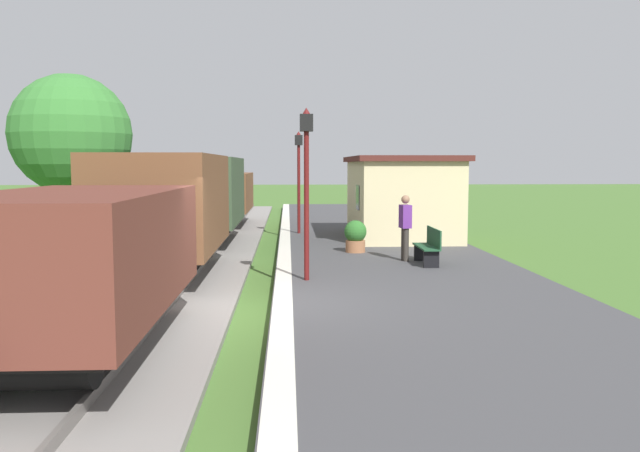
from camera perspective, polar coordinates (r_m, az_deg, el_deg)
name	(u,v)px	position (r m, az deg, el deg)	size (l,w,h in m)	color
ground_plane	(261,317)	(12.05, -5.17, -7.84)	(160.00, 160.00, 0.00)	#47702D
platform_slab	(435,308)	(12.31, 9.99, -7.02)	(6.00, 60.00, 0.25)	#424244
platform_edge_stripe	(283,303)	(11.98, -3.26, -6.65)	(0.36, 60.00, 0.01)	silver
track_ballast	(127,315)	(12.37, -16.45, -7.41)	(3.80, 60.00, 0.12)	gray
rail_near	(167,307)	(12.19, -13.15, -6.89)	(0.07, 60.00, 0.14)	slate
rail_far	(86,308)	(12.53, -19.69, -6.73)	(0.07, 60.00, 0.14)	slate
freight_train	(187,206)	(19.19, -11.51, 1.68)	(2.50, 26.00, 2.72)	brown
station_hut	(401,196)	(22.84, 7.02, 2.56)	(3.50, 5.80, 2.78)	beige
bench_near_hut	(429,246)	(16.70, 9.45, -1.69)	(0.42, 1.50, 0.91)	#1E4C2D
bench_down_platform	(375,215)	(26.74, 4.80, 0.98)	(0.42, 1.50, 0.91)	#1E4C2D
person_waiting	(405,225)	(17.15, 7.41, 0.08)	(0.29, 0.41, 1.71)	#38332D
potted_planter	(355,236)	(18.77, 3.09, -0.85)	(0.64, 0.64, 0.92)	#9E6642
lamp_post_near	(306,162)	(14.07, -1.19, 5.58)	(0.28, 0.28, 3.70)	#591414
lamp_post_far	(299,163)	(23.89, -1.86, 5.47)	(0.28, 0.28, 3.70)	#591414
tree_trackside_far	(71,134)	(22.91, -20.82, 7.44)	(3.87, 3.87, 5.67)	#4C3823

